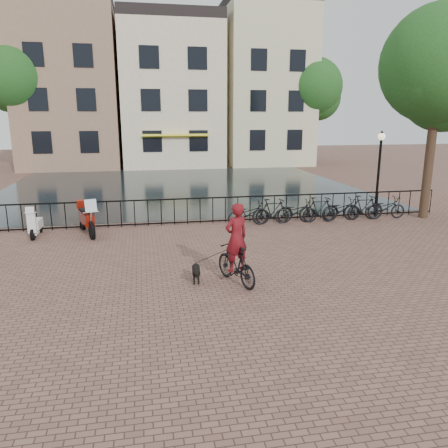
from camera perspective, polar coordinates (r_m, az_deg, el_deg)
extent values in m
plane|color=brown|center=(9.64, 3.38, -11.23)|extent=(100.00, 100.00, 0.00)
plane|color=black|center=(26.17, -5.86, 4.91)|extent=(20.00, 20.00, 0.00)
cube|color=black|center=(16.88, -3.16, 3.38)|extent=(20.00, 0.05, 0.05)
cube|color=black|center=(17.08, -3.12, 0.35)|extent=(20.00, 0.05, 0.05)
cube|color=#83614C|center=(38.87, -19.38, 16.05)|extent=(7.50, 9.00, 12.00)
cube|color=black|center=(39.69, -20.20, 25.28)|extent=(7.50, 9.00, 0.80)
cube|color=beige|center=(38.57, -7.02, 15.98)|extent=(8.00, 9.00, 11.00)
cube|color=black|center=(39.23, -7.30, 24.62)|extent=(8.00, 9.00, 0.80)
cube|color=yellow|center=(33.89, -6.32, 11.38)|extent=(5.00, 0.60, 0.15)
cube|color=beige|center=(39.96, 5.00, 17.04)|extent=(7.00, 9.00, 12.50)
cube|color=black|center=(40.86, 5.22, 26.39)|extent=(7.00, 9.00, 0.80)
cylinder|color=black|center=(36.55, -25.22, 11.21)|extent=(0.36, 0.36, 6.30)
sphere|color=#1E4717|center=(36.63, -25.82, 16.82)|extent=(5.04, 5.04, 5.04)
cylinder|color=black|center=(19.47, 25.36, 8.84)|extent=(0.36, 0.36, 5.60)
sphere|color=#1E4717|center=(19.52, 26.38, 18.20)|extent=(4.48, 4.48, 4.48)
cylinder|color=black|center=(38.19, 11.31, 12.05)|extent=(0.36, 0.36, 5.95)
sphere|color=#1E4717|center=(38.24, 11.56, 17.14)|extent=(4.76, 4.76, 4.76)
cylinder|color=black|center=(18.75, 19.46, 5.53)|extent=(0.10, 0.10, 3.20)
sphere|color=beige|center=(18.60, 19.89, 10.71)|extent=(0.30, 0.30, 0.30)
imported|color=black|center=(10.91, 1.59, -5.15)|extent=(1.09, 1.82, 1.05)
imported|color=#610E14|center=(10.67, 1.62, -0.89)|extent=(0.88, 0.73, 2.07)
imported|color=black|center=(16.74, 3.25, 1.37)|extent=(1.78, 0.81, 0.90)
imported|color=black|center=(16.98, 6.37, 1.66)|extent=(1.69, 0.59, 1.00)
imported|color=black|center=(17.29, 9.38, 1.61)|extent=(1.73, 0.65, 0.90)
imported|color=black|center=(17.63, 12.29, 1.88)|extent=(1.68, 0.53, 1.00)
imported|color=black|center=(18.03, 15.07, 1.82)|extent=(1.76, 0.75, 0.90)
imported|color=black|center=(18.45, 17.74, 2.06)|extent=(1.68, 0.54, 1.00)
imported|color=black|center=(18.92, 20.26, 1.99)|extent=(1.73, 0.64, 0.90)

